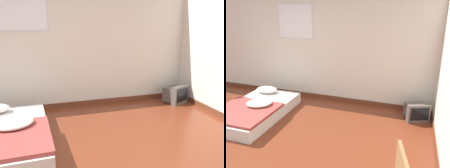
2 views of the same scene
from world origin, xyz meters
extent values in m
cube|color=silver|center=(0.00, 2.51, 1.30)|extent=(8.37, 0.06, 2.60)
cube|color=brown|center=(0.00, 2.47, 0.04)|extent=(8.37, 0.02, 0.09)
cube|color=silver|center=(-0.22, 2.47, 1.85)|extent=(0.93, 0.01, 0.82)
cube|color=white|center=(-0.22, 2.46, 1.85)|extent=(0.86, 0.01, 0.75)
cube|color=silver|center=(-0.52, 1.13, 0.12)|extent=(1.18, 1.87, 0.24)
cube|color=#993D38|center=(-0.51, 0.79, 0.26)|extent=(1.19, 1.10, 0.05)
ellipsoid|color=silver|center=(-0.38, 1.09, 0.33)|extent=(0.62, 0.55, 0.11)
cube|color=#56514C|center=(2.62, 2.13, 0.17)|extent=(0.44, 0.38, 0.29)
cube|color=#56514C|center=(2.69, 1.97, 0.18)|extent=(0.45, 0.28, 0.36)
cube|color=black|center=(2.72, 1.92, 0.19)|extent=(0.34, 0.16, 0.26)
camera|label=1|loc=(-0.07, -2.19, 1.63)|focal=40.00mm
camera|label=2|loc=(2.47, -2.21, 2.15)|focal=35.00mm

